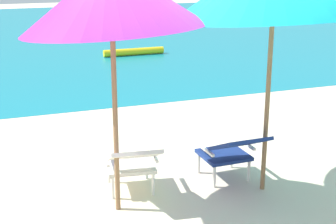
{
  "coord_description": "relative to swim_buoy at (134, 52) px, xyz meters",
  "views": [
    {
      "loc": [
        -1.93,
        -4.71,
        2.5
      ],
      "look_at": [
        0.0,
        0.59,
        0.75
      ],
      "focal_mm": 54.15,
      "sensor_mm": 36.0,
      "label": 1
    }
  ],
  "objects": [
    {
      "name": "lounge_chair_right",
      "position": [
        -1.14,
        -7.81,
        0.31
      ],
      "size": [
        0.56,
        0.89,
        0.68
      ],
      "color": "navy",
      "rests_on": "ground_plane"
    },
    {
      "name": "ocean_band",
      "position": [
        -1.69,
        4.55,
        -0.09
      ],
      "size": [
        40.0,
        18.0,
        0.01
      ],
      "primitive_type": "cube",
      "color": "teal",
      "rests_on": "ground_plane"
    },
    {
      "name": "lounge_chair_left",
      "position": [
        -2.28,
        -7.73,
        0.31
      ],
      "size": [
        0.65,
        0.94,
        0.68
      ],
      "color": "silver",
      "rests_on": "ground_plane"
    },
    {
      "name": "ground_plane",
      "position": [
        -1.69,
        -3.84,
        -0.1
      ],
      "size": [
        40.0,
        40.0,
        0.0
      ],
      "primitive_type": "plane",
      "color": "beige"
    },
    {
      "name": "swim_buoy",
      "position": [
        0.0,
        0.0,
        0.0
      ],
      "size": [
        1.6,
        0.18,
        0.18
      ],
      "primitive_type": "cylinder",
      "rotation": [
        0.0,
        1.57,
        0.0
      ],
      "color": "yellow",
      "rests_on": "ocean_band"
    }
  ]
}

